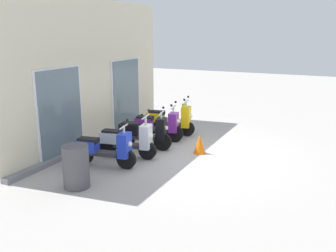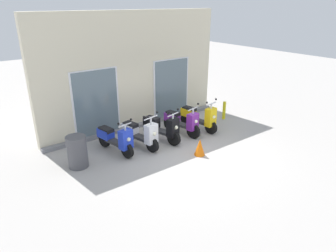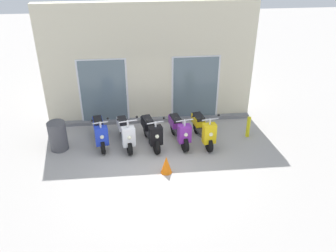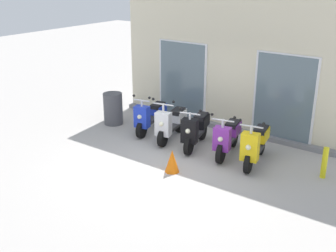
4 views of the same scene
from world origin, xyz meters
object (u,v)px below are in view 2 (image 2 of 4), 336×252
(scooter_white, at_px, (140,133))
(curb_bollard, at_px, (224,110))
(traffic_cone, at_px, (200,147))
(scooter_black, at_px, (162,128))
(trash_bin, at_px, (77,152))
(scooter_purple, at_px, (182,122))
(scooter_yellow, at_px, (199,117))
(scooter_blue, at_px, (115,139))

(scooter_white, height_order, curb_bollard, scooter_white)
(traffic_cone, bearing_deg, scooter_black, 102.39)
(scooter_white, xyz_separation_m, scooter_black, (0.79, -0.05, 0.01))
(scooter_white, relative_size, traffic_cone, 2.96)
(scooter_black, height_order, trash_bin, scooter_black)
(curb_bollard, bearing_deg, trash_bin, -178.39)
(curb_bollard, distance_m, trash_bin, 5.95)
(scooter_purple, relative_size, curb_bollard, 2.18)
(trash_bin, bearing_deg, scooter_purple, 0.16)
(scooter_yellow, relative_size, trash_bin, 1.73)
(scooter_purple, distance_m, curb_bollard, 2.26)
(scooter_blue, height_order, curb_bollard, scooter_blue)
(traffic_cone, bearing_deg, scooter_blue, 138.81)
(scooter_purple, distance_m, scooter_yellow, 0.75)
(traffic_cone, bearing_deg, trash_bin, 154.39)
(curb_bollard, bearing_deg, scooter_black, -176.26)
(scooter_blue, relative_size, trash_bin, 1.71)
(scooter_yellow, bearing_deg, scooter_black, 179.46)
(scooter_black, distance_m, scooter_purple, 0.87)
(traffic_cone, bearing_deg, scooter_white, 126.19)
(scooter_blue, bearing_deg, trash_bin, -172.87)
(scooter_white, bearing_deg, scooter_black, -3.48)
(scooter_blue, height_order, scooter_purple, scooter_purple)
(scooter_purple, distance_m, trash_bin, 3.70)
(scooter_yellow, bearing_deg, scooter_purple, 175.22)
(scooter_white, height_order, traffic_cone, scooter_white)
(scooter_purple, height_order, scooter_yellow, scooter_yellow)
(scooter_black, height_order, traffic_cone, scooter_black)
(scooter_purple, xyz_separation_m, traffic_cone, (-0.55, -1.52, -0.20))
(scooter_purple, bearing_deg, scooter_yellow, -4.78)
(scooter_black, distance_m, scooter_yellow, 1.62)
(scooter_yellow, xyz_separation_m, curb_bollard, (1.50, 0.22, -0.13))
(scooter_white, xyz_separation_m, scooter_purple, (1.66, -0.00, 0.00))
(scooter_black, bearing_deg, curb_bollard, 3.74)
(scooter_black, height_order, scooter_purple, scooter_purple)
(scooter_yellow, bearing_deg, curb_bollard, 8.30)
(scooter_purple, height_order, curb_bollard, scooter_purple)
(scooter_blue, relative_size, traffic_cone, 2.99)
(scooter_white, height_order, trash_bin, scooter_white)
(scooter_white, relative_size, scooter_purple, 1.01)
(scooter_black, bearing_deg, scooter_blue, 173.04)
(curb_bollard, height_order, trash_bin, trash_bin)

